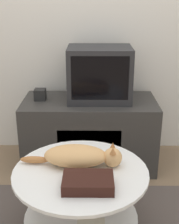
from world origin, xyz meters
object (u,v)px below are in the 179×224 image
object	(u,v)px
tv	(99,74)
cat	(80,156)
speaker	(40,95)
dvd_box	(88,182)

from	to	relation	value
tv	cat	world-z (taller)	tv
speaker	tv	bearing A→B (deg)	1.84
speaker	dvd_box	xyz separation A→B (m)	(0.39, -1.04, -0.12)
tv	cat	xyz separation A→B (m)	(-0.12, -0.84, -0.26)
tv	speaker	distance (m)	0.50
dvd_box	cat	xyz separation A→B (m)	(-0.05, 0.21, 0.03)
speaker	cat	world-z (taller)	speaker
tv	cat	distance (m)	0.88
dvd_box	cat	bearing A→B (deg)	102.96
speaker	cat	distance (m)	0.90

